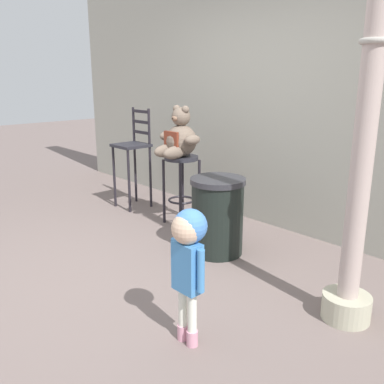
% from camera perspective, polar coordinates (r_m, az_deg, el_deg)
% --- Properties ---
extents(ground_plane, '(24.00, 24.00, 0.00)m').
position_cam_1_polar(ground_plane, '(3.69, -9.26, -10.99)').
color(ground_plane, '#71615D').
extents(building_wall, '(7.34, 0.30, 3.55)m').
position_cam_1_polar(building_wall, '(4.76, 11.89, 16.95)').
color(building_wall, '#A09F92').
rests_on(building_wall, ground_plane).
extents(bar_stool_with_teddy, '(0.38, 0.38, 0.77)m').
position_cam_1_polar(bar_stool_with_teddy, '(4.69, -1.45, 2.16)').
color(bar_stool_with_teddy, '#26262D').
rests_on(bar_stool_with_teddy, ground_plane).
extents(teddy_bear, '(0.54, 0.48, 0.55)m').
position_cam_1_polar(teddy_bear, '(4.59, -1.75, 7.28)').
color(teddy_bear, '#6F5E50').
rests_on(teddy_bear, bar_stool_with_teddy).
extents(child_walking, '(0.28, 0.22, 0.88)m').
position_cam_1_polar(child_walking, '(2.53, -0.50, -7.64)').
color(child_walking, pink).
rests_on(child_walking, ground_plane).
extents(trash_bin, '(0.51, 0.51, 0.73)m').
position_cam_1_polar(trash_bin, '(3.94, 3.46, -3.23)').
color(trash_bin, black).
rests_on(trash_bin, ground_plane).
extents(lamppost, '(0.33, 0.33, 3.17)m').
position_cam_1_polar(lamppost, '(2.82, 22.40, 7.21)').
color(lamppost, '#B4B096').
rests_on(lamppost, ground_plane).
extents(bar_chair_empty, '(0.38, 0.38, 1.24)m').
position_cam_1_polar(bar_chair_empty, '(5.33, -7.97, 5.42)').
color(bar_chair_empty, '#26262D').
rests_on(bar_chair_empty, ground_plane).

